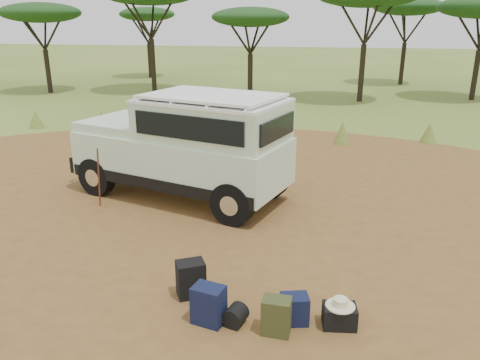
% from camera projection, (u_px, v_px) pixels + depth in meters
% --- Properties ---
extents(ground, '(140.00, 140.00, 0.00)m').
position_uv_depth(ground, '(188.00, 242.00, 9.16)').
color(ground, '#576B26').
rests_on(ground, ground).
extents(dirt_clearing, '(23.00, 23.00, 0.01)m').
position_uv_depth(dirt_clearing, '(188.00, 241.00, 9.16)').
color(dirt_clearing, brown).
rests_on(dirt_clearing, ground).
extents(grass_fringe, '(36.60, 1.60, 0.90)m').
position_uv_depth(grass_fringe, '(261.00, 127.00, 17.06)').
color(grass_fringe, '#576B26').
rests_on(grass_fringe, ground).
extents(acacia_treeline, '(46.70, 13.20, 6.26)m').
position_uv_depth(acacia_treeline, '(305.00, 5.00, 25.82)').
color(acacia_treeline, black).
rests_on(acacia_treeline, ground).
extents(safari_vehicle, '(5.60, 3.50, 2.56)m').
position_uv_depth(safari_vehicle, '(187.00, 148.00, 11.08)').
color(safari_vehicle, silver).
rests_on(safari_vehicle, ground).
extents(walking_staff, '(0.26, 0.30, 1.47)m').
position_uv_depth(walking_staff, '(99.00, 178.00, 10.57)').
color(walking_staff, brown).
rests_on(walking_staff, ground).
extents(backpack_black, '(0.53, 0.49, 0.59)m').
position_uv_depth(backpack_black, '(191.00, 279.00, 7.29)').
color(backpack_black, black).
rests_on(backpack_black, ground).
extents(backpack_navy, '(0.50, 0.41, 0.58)m').
position_uv_depth(backpack_navy, '(209.00, 305.00, 6.63)').
color(backpack_navy, '#121C3A').
rests_on(backpack_navy, ground).
extents(backpack_olive, '(0.40, 0.30, 0.54)m').
position_uv_depth(backpack_olive, '(276.00, 316.00, 6.41)').
color(backpack_olive, '#3B421E').
rests_on(backpack_olive, ground).
extents(duffel_navy, '(0.45, 0.38, 0.44)m').
position_uv_depth(duffel_navy, '(294.00, 309.00, 6.65)').
color(duffel_navy, '#121C3A').
rests_on(duffel_navy, ground).
extents(hard_case, '(0.50, 0.39, 0.33)m').
position_uv_depth(hard_case, '(339.00, 316.00, 6.59)').
color(hard_case, black).
rests_on(hard_case, ground).
extents(stuff_sack, '(0.37, 0.37, 0.30)m').
position_uv_depth(stuff_sack, '(236.00, 315.00, 6.63)').
color(stuff_sack, black).
rests_on(stuff_sack, ground).
extents(safari_hat, '(0.41, 0.41, 0.12)m').
position_uv_depth(safari_hat, '(340.00, 303.00, 6.52)').
color(safari_hat, beige).
rests_on(safari_hat, hard_case).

